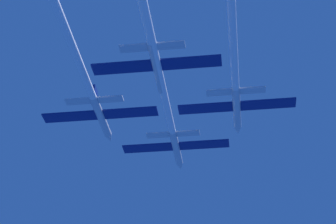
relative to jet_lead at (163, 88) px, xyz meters
name	(u,v)px	position (x,y,z in m)	size (l,w,h in m)	color
jet_lead	(163,88)	(0.00, 0.00, 0.00)	(21.15, 71.81, 3.50)	silver
jet_left_wing	(71,41)	(-12.35, -14.43, -0.24)	(21.15, 73.35, 3.50)	silver
jet_right_wing	(232,27)	(12.42, -13.74, 0.61)	(21.15, 75.05, 3.50)	silver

